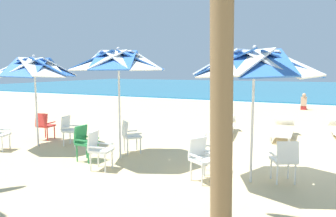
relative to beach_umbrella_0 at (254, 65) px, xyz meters
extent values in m
plane|color=#D3B784|center=(0.67, 2.66, -2.33)|extent=(80.00, 80.00, 0.00)
cube|color=teal|center=(0.67, 33.62, -2.28)|extent=(80.00, 36.00, 0.10)
cube|color=white|center=(0.67, 15.32, -2.32)|extent=(80.00, 0.70, 0.01)
cylinder|color=silver|center=(0.00, 0.00, -1.23)|extent=(0.05, 0.05, 2.19)
cube|color=blue|center=(0.55, 0.23, 0.02)|extent=(1.37, 1.31, 0.55)
cube|color=white|center=(0.23, 0.55, 0.02)|extent=(1.30, 1.40, 0.55)
cube|color=blue|center=(-0.23, 0.55, 0.02)|extent=(1.31, 1.37, 0.55)
cube|color=white|center=(-0.55, 0.23, 0.02)|extent=(1.40, 1.30, 0.55)
cube|color=blue|center=(-0.55, -0.23, 0.02)|extent=(1.37, 1.31, 0.55)
cube|color=white|center=(-0.23, -0.55, 0.02)|extent=(1.30, 1.40, 0.55)
cube|color=blue|center=(0.23, -0.55, 0.02)|extent=(1.31, 1.37, 0.55)
cube|color=white|center=(0.55, -0.23, 0.02)|extent=(1.40, 1.30, 0.55)
sphere|color=silver|center=(0.00, 0.00, 0.32)|extent=(0.08, 0.08, 0.08)
cube|color=white|center=(-0.86, 0.21, -1.89)|extent=(0.52, 0.52, 0.05)
cube|color=white|center=(-1.06, 0.16, -1.66)|extent=(0.18, 0.43, 0.40)
cube|color=white|center=(-0.90, 0.40, -1.78)|extent=(0.40, 0.12, 0.03)
cube|color=white|center=(-0.82, 0.01, -1.78)|extent=(0.40, 0.12, 0.03)
cylinder|color=white|center=(-0.73, 0.41, -2.12)|extent=(0.04, 0.04, 0.41)
cylinder|color=white|center=(-0.65, 0.07, -2.12)|extent=(0.04, 0.04, 0.41)
cylinder|color=white|center=(-1.07, 0.34, -2.12)|extent=(0.04, 0.04, 0.41)
cylinder|color=white|center=(-1.00, 0.00, -2.12)|extent=(0.04, 0.04, 0.41)
cube|color=white|center=(-0.87, -0.37, -1.89)|extent=(0.61, 0.61, 0.05)
cube|color=white|center=(-1.04, -0.27, -1.66)|extent=(0.30, 0.41, 0.40)
cube|color=white|center=(-0.76, -0.20, -1.78)|extent=(0.36, 0.24, 0.03)
cube|color=white|center=(-0.97, -0.54, -1.78)|extent=(0.36, 0.24, 0.03)
cylinder|color=white|center=(-0.62, -0.31, -2.12)|extent=(0.04, 0.04, 0.41)
cylinder|color=white|center=(-0.81, -0.61, -2.12)|extent=(0.04, 0.04, 0.41)
cylinder|color=white|center=(-0.92, -0.13, -2.12)|extent=(0.04, 0.04, 0.41)
cylinder|color=white|center=(-1.11, -0.43, -2.12)|extent=(0.04, 0.04, 0.41)
cube|color=white|center=(0.58, 0.30, -1.89)|extent=(0.59, 0.59, 0.05)
cube|color=white|center=(0.66, 0.12, -1.66)|extent=(0.42, 0.27, 0.40)
cube|color=white|center=(0.40, 0.21, -1.78)|extent=(0.21, 0.37, 0.03)
cube|color=white|center=(0.76, 0.39, -1.78)|extent=(0.21, 0.37, 0.03)
cylinder|color=white|center=(0.34, 0.38, -2.12)|extent=(0.04, 0.04, 0.41)
cylinder|color=white|center=(0.66, 0.53, -2.12)|extent=(0.04, 0.04, 0.41)
cylinder|color=white|center=(0.50, 0.06, -2.12)|extent=(0.04, 0.04, 0.41)
cylinder|color=white|center=(0.81, 0.22, -2.12)|extent=(0.04, 0.04, 0.41)
cylinder|color=silver|center=(-3.31, 0.34, -1.18)|extent=(0.05, 0.05, 2.30)
cube|color=blue|center=(-2.78, 0.56, 0.12)|extent=(1.33, 1.26, 0.49)
cube|color=white|center=(-3.09, 0.86, 0.12)|extent=(1.25, 1.34, 0.49)
cube|color=blue|center=(-3.53, 0.86, 0.12)|extent=(1.26, 1.33, 0.49)
cube|color=white|center=(-3.84, 0.56, 0.12)|extent=(1.34, 1.25, 0.49)
cube|color=blue|center=(-3.84, 0.12, 0.12)|extent=(1.33, 1.26, 0.49)
cube|color=white|center=(-3.53, -0.19, 0.12)|extent=(1.25, 1.34, 0.49)
cube|color=blue|center=(-3.09, -0.19, 0.12)|extent=(1.26, 1.33, 0.49)
cube|color=white|center=(-2.78, 0.12, 0.12)|extent=(1.34, 1.25, 0.49)
sphere|color=silver|center=(-3.31, 0.34, 0.40)|extent=(0.08, 0.08, 0.08)
cube|color=#2D8C4C|center=(-3.91, -0.19, -1.89)|extent=(0.45, 0.45, 0.05)
cube|color=#2D8C4C|center=(-4.11, -0.19, -1.66)|extent=(0.11, 0.42, 0.40)
cube|color=#2D8C4C|center=(-3.91, 0.01, -1.78)|extent=(0.40, 0.05, 0.03)
cube|color=#2D8C4C|center=(-3.92, -0.39, -1.78)|extent=(0.40, 0.05, 0.03)
cylinder|color=#2D8C4C|center=(-3.73, -0.02, -2.12)|extent=(0.04, 0.04, 0.41)
cylinder|color=#2D8C4C|center=(-3.74, -0.38, -2.12)|extent=(0.04, 0.04, 0.41)
cylinder|color=#2D8C4C|center=(-4.08, -0.01, -2.12)|extent=(0.04, 0.04, 0.41)
cylinder|color=#2D8C4C|center=(-4.09, -0.37, -2.12)|extent=(0.04, 0.04, 0.41)
cube|color=white|center=(-3.33, 0.95, -1.89)|extent=(0.62, 0.62, 0.05)
cube|color=white|center=(-3.47, 0.80, -1.66)|extent=(0.37, 0.35, 0.40)
cube|color=white|center=(-3.48, 1.08, -1.78)|extent=(0.30, 0.32, 0.03)
cube|color=white|center=(-3.18, 0.81, -1.78)|extent=(0.30, 0.32, 0.03)
cylinder|color=white|center=(-3.34, 1.20, -2.12)|extent=(0.04, 0.04, 0.41)
cylinder|color=white|center=(-3.08, 0.96, -2.12)|extent=(0.04, 0.04, 0.41)
cylinder|color=white|center=(-3.58, 0.94, -2.12)|extent=(0.04, 0.04, 0.41)
cylinder|color=white|center=(-3.32, 0.70, -2.12)|extent=(0.04, 0.04, 0.41)
cube|color=white|center=(-3.18, -0.61, -1.89)|extent=(0.51, 0.51, 0.05)
cube|color=white|center=(-3.38, -0.64, -1.66)|extent=(0.16, 0.43, 0.40)
cube|color=white|center=(-3.22, -0.41, -1.78)|extent=(0.40, 0.11, 0.03)
cube|color=white|center=(-3.15, -0.80, -1.78)|extent=(0.40, 0.11, 0.03)
cylinder|color=white|center=(-3.04, -0.40, -2.12)|extent=(0.04, 0.04, 0.41)
cylinder|color=white|center=(-2.98, -0.75, -2.12)|extent=(0.04, 0.04, 0.41)
cylinder|color=white|center=(-3.39, -0.46, -2.12)|extent=(0.04, 0.04, 0.41)
cylinder|color=white|center=(-3.33, -0.81, -2.12)|extent=(0.04, 0.04, 0.41)
cylinder|color=silver|center=(-6.18, 0.38, -1.27)|extent=(0.05, 0.05, 2.11)
cube|color=blue|center=(-5.67, 0.60, -0.04)|extent=(1.29, 1.21, 0.56)
cube|color=white|center=(-5.97, 0.90, -0.04)|extent=(1.22, 1.26, 0.56)
cube|color=blue|center=(-6.40, 0.90, -0.04)|extent=(1.21, 1.29, 0.56)
cube|color=white|center=(-6.70, 0.60, -0.04)|extent=(1.26, 1.22, 0.56)
cube|color=blue|center=(-6.70, 0.17, -0.04)|extent=(1.29, 1.21, 0.56)
cube|color=white|center=(-6.40, -0.13, -0.04)|extent=(1.22, 1.26, 0.56)
cube|color=blue|center=(-5.97, -0.13, -0.04)|extent=(1.21, 1.29, 0.56)
cube|color=white|center=(-5.67, 0.17, -0.04)|extent=(1.26, 1.22, 0.56)
sphere|color=silver|center=(-6.18, 0.38, 0.27)|extent=(0.08, 0.08, 0.08)
cube|color=white|center=(-5.37, 0.90, -1.89)|extent=(0.51, 0.51, 0.05)
cube|color=white|center=(-5.56, 0.86, -1.66)|extent=(0.17, 0.43, 0.40)
cube|color=white|center=(-5.40, 1.10, -1.78)|extent=(0.40, 0.11, 0.03)
cube|color=white|center=(-5.33, 0.70, -1.78)|extent=(0.40, 0.11, 0.03)
cylinder|color=white|center=(-5.23, 1.11, -2.12)|extent=(0.04, 0.04, 0.41)
cylinder|color=white|center=(-5.16, 0.76, -2.12)|extent=(0.04, 0.04, 0.41)
cylinder|color=white|center=(-5.57, 1.04, -2.12)|extent=(0.04, 0.04, 0.41)
cylinder|color=white|center=(-5.51, 0.69, -2.12)|extent=(0.04, 0.04, 0.41)
cube|color=white|center=(-6.83, -0.22, -1.78)|extent=(0.39, 0.17, 0.03)
cylinder|color=white|center=(-6.66, -0.19, -2.12)|extent=(0.04, 0.04, 0.41)
cylinder|color=white|center=(-6.54, -0.52, -2.12)|extent=(0.04, 0.04, 0.41)
cube|color=red|center=(-6.68, 1.17, -1.89)|extent=(0.49, 0.49, 0.05)
cube|color=red|center=(-6.65, 0.98, -1.66)|extent=(0.43, 0.15, 0.40)
cube|color=red|center=(-6.87, 1.15, -1.78)|extent=(0.09, 0.40, 0.03)
cube|color=red|center=(-6.48, 1.20, -1.78)|extent=(0.09, 0.40, 0.03)
cylinder|color=red|center=(-6.87, 1.33, -2.12)|extent=(0.04, 0.04, 0.41)
cylinder|color=red|center=(-6.52, 1.37, -2.12)|extent=(0.04, 0.04, 0.41)
cylinder|color=red|center=(-6.83, 0.98, -2.12)|extent=(0.04, 0.04, 0.41)
cylinder|color=red|center=(-6.48, 1.02, -2.12)|extent=(0.04, 0.04, 0.41)
cube|color=white|center=(1.64, 5.59, -2.22)|extent=(0.06, 0.06, 0.22)
cube|color=white|center=(0.16, 4.35, -2.08)|extent=(0.67, 1.71, 0.06)
cube|color=white|center=(0.14, 5.41, -1.89)|extent=(0.62, 0.49, 0.36)
cube|color=white|center=(0.43, 3.72, -2.22)|extent=(0.06, 0.06, 0.22)
cube|color=white|center=(-0.09, 3.71, -2.22)|extent=(0.06, 0.06, 0.22)
cube|color=white|center=(0.41, 4.99, -2.22)|extent=(0.06, 0.06, 0.22)
cube|color=white|center=(-0.11, 4.98, -2.22)|extent=(0.06, 0.06, 0.22)
cube|color=white|center=(-1.71, 4.15, -2.08)|extent=(0.87, 1.77, 0.06)
cube|color=white|center=(-1.86, 5.20, -1.89)|extent=(0.67, 0.56, 0.36)
cube|color=white|center=(-1.37, 3.55, -2.22)|extent=(0.06, 0.06, 0.22)
cube|color=white|center=(-1.88, 3.48, -2.22)|extent=(0.06, 0.06, 0.22)
cube|color=white|center=(-1.55, 4.82, -2.22)|extent=(0.06, 0.06, 0.22)
cube|color=white|center=(-2.05, 4.75, -2.22)|extent=(0.06, 0.06, 0.22)
cylinder|color=brown|center=(-0.06, -2.08, 0.08)|extent=(0.31, 0.59, 4.84)
cube|color=red|center=(0.47, 12.75, -2.23)|extent=(0.30, 0.24, 0.20)
cube|color=tan|center=(0.47, 12.73, -1.87)|extent=(0.30, 0.25, 0.54)
sphere|color=tan|center=(0.47, 12.72, -1.51)|extent=(0.20, 0.20, 0.20)
cube|color=tan|center=(0.47, 13.15, -2.26)|extent=(0.26, 0.76, 0.14)
camera|label=1|loc=(1.12, -6.29, -0.08)|focal=34.24mm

